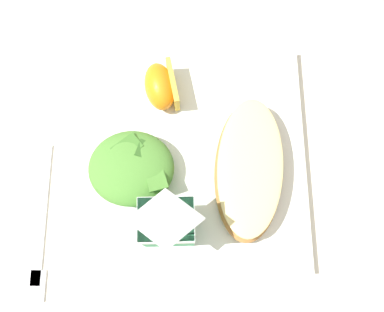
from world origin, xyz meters
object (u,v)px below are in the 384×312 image
at_px(cheesy_pizza_bread, 251,169).
at_px(milk_carton, 170,222).
at_px(green_salad_pile, 134,168).
at_px(metal_fork, 42,234).
at_px(white_plate, 192,159).
at_px(orange_wedge_front, 164,86).

bearing_deg(cheesy_pizza_bread, milk_carton, 34.12).
distance_m(cheesy_pizza_bread, green_salad_pile, 0.14).
xyz_separation_m(cheesy_pizza_bread, milk_carton, (0.09, 0.06, 0.04)).
xyz_separation_m(milk_carton, metal_fork, (0.16, 0.00, -0.07)).
relative_size(green_salad_pile, milk_carton, 0.91).
distance_m(white_plate, milk_carton, 0.11).
relative_size(milk_carton, metal_fork, 0.58).
bearing_deg(green_salad_pile, white_plate, -167.13).
height_order(white_plate, metal_fork, white_plate).
bearing_deg(green_salad_pile, metal_fork, 31.91).
bearing_deg(cheesy_pizza_bread, white_plate, -15.75).
distance_m(cheesy_pizza_bread, orange_wedge_front, 0.15).
bearing_deg(metal_fork, green_salad_pile, -148.09).
relative_size(cheesy_pizza_bread, green_salad_pile, 1.77).
relative_size(cheesy_pizza_bread, milk_carton, 1.61).
relative_size(cheesy_pizza_bread, metal_fork, 0.94).
xyz_separation_m(white_plate, cheesy_pizza_bread, (-0.07, 0.02, 0.03)).
height_order(white_plate, cheesy_pizza_bread, cheesy_pizza_bread).
bearing_deg(white_plate, orange_wedge_front, -69.22).
distance_m(green_salad_pile, milk_carton, 0.09).
bearing_deg(milk_carton, metal_fork, 1.22).
xyz_separation_m(white_plate, milk_carton, (0.02, 0.08, 0.07)).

